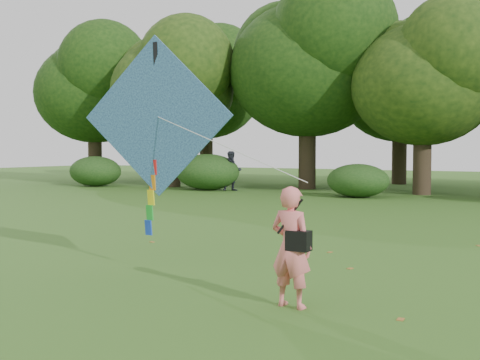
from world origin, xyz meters
The scene contains 7 objects.
ground centered at (0.00, 0.00, 0.00)m, with size 100.00×100.00×0.00m, color #265114.
man_kite_flyer centered at (0.94, -0.36, 0.79)m, with size 0.58×0.38×1.58m, color #EE7170.
bystander_left centered at (-10.61, 17.84, 0.97)m, with size 0.94×0.74×1.94m, color #242731.
crossbody_bag centered at (1.06, -0.39, 0.90)m, with size 0.43×0.20×0.67m.
flying_kite centered at (-2.03, 0.71, 2.57)m, with size 4.55×1.43×3.37m.
shrub_band centered at (-0.72, 17.60, 0.86)m, with size 39.15×3.22×1.88m.
fallen_leaves centered at (1.24, 4.50, 0.01)m, with size 9.37×12.22×0.01m.
Camera 1 is at (4.19, -7.41, 2.07)m, focal length 45.00 mm.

